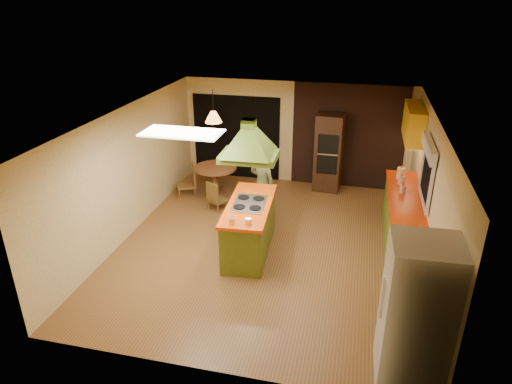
% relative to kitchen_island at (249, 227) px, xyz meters
% --- Properties ---
extents(ground, '(6.50, 6.50, 0.00)m').
position_rel_kitchen_island_xyz_m(ground, '(0.30, 0.26, -0.48)').
color(ground, brown).
rests_on(ground, ground).
extents(room_walls, '(5.50, 6.50, 6.50)m').
position_rel_kitchen_island_xyz_m(room_walls, '(0.30, 0.26, 0.77)').
color(room_walls, beige).
rests_on(room_walls, ground).
extents(ceiling_plane, '(6.50, 6.50, 0.00)m').
position_rel_kitchen_island_xyz_m(ceiling_plane, '(0.30, 0.26, 2.02)').
color(ceiling_plane, silver).
rests_on(ceiling_plane, room_walls).
extents(brick_panel, '(2.64, 0.03, 2.50)m').
position_rel_kitchen_island_xyz_m(brick_panel, '(1.55, 3.49, 0.77)').
color(brick_panel, '#381E14').
rests_on(brick_panel, ground).
extents(nook_opening, '(2.20, 0.03, 2.10)m').
position_rel_kitchen_island_xyz_m(nook_opening, '(-1.20, 3.49, 0.57)').
color(nook_opening, black).
rests_on(nook_opening, ground).
extents(right_counter, '(0.62, 3.05, 0.92)m').
position_rel_kitchen_island_xyz_m(right_counter, '(2.75, 0.86, -0.02)').
color(right_counter, olive).
rests_on(right_counter, ground).
extents(upper_cabinets, '(0.34, 1.40, 0.70)m').
position_rel_kitchen_island_xyz_m(upper_cabinets, '(2.87, 2.46, 1.47)').
color(upper_cabinets, yellow).
rests_on(upper_cabinets, room_walls).
extents(window_right, '(0.12, 1.35, 1.06)m').
position_rel_kitchen_island_xyz_m(window_right, '(2.99, 0.66, 1.29)').
color(window_right, black).
rests_on(window_right, room_walls).
extents(fluor_panel, '(1.20, 0.60, 0.03)m').
position_rel_kitchen_island_xyz_m(fluor_panel, '(-0.80, -0.94, 2.00)').
color(fluor_panel, white).
rests_on(fluor_panel, ceiling_plane).
extents(kitchen_island, '(0.89, 1.95, 0.97)m').
position_rel_kitchen_island_xyz_m(kitchen_island, '(0.00, 0.00, 0.00)').
color(kitchen_island, olive).
rests_on(kitchen_island, ground).
extents(range_hood, '(0.98, 0.72, 0.79)m').
position_rel_kitchen_island_xyz_m(range_hood, '(-0.00, 0.00, 1.77)').
color(range_hood, '#4E6419').
rests_on(range_hood, ceiling_plane).
extents(man, '(0.68, 0.57, 1.59)m').
position_rel_kitchen_island_xyz_m(man, '(-0.05, 1.30, 0.31)').
color(man, brown).
rests_on(man, ground).
extents(refrigerator, '(0.82, 0.78, 1.92)m').
position_rel_kitchen_island_xyz_m(refrigerator, '(2.66, -2.49, 0.48)').
color(refrigerator, silver).
rests_on(refrigerator, ground).
extents(wall_oven, '(0.65, 0.64, 1.85)m').
position_rel_kitchen_island_xyz_m(wall_oven, '(1.14, 3.21, 0.44)').
color(wall_oven, '#432615').
rests_on(wall_oven, ground).
extents(dining_table, '(0.97, 0.97, 0.73)m').
position_rel_kitchen_island_xyz_m(dining_table, '(-1.35, 2.18, 0.03)').
color(dining_table, brown).
rests_on(dining_table, ground).
extents(chair_left, '(0.56, 0.56, 0.76)m').
position_rel_kitchen_island_xyz_m(chair_left, '(-2.05, 2.08, -0.10)').
color(chair_left, brown).
rests_on(chair_left, ground).
extents(chair_near, '(0.49, 0.49, 0.66)m').
position_rel_kitchen_island_xyz_m(chair_near, '(-1.10, 1.53, -0.15)').
color(chair_near, brown).
rests_on(chair_near, ground).
extents(pendant_lamp, '(0.45, 0.45, 0.24)m').
position_rel_kitchen_island_xyz_m(pendant_lamp, '(-1.35, 2.18, 1.42)').
color(pendant_lamp, '#FF9E3F').
rests_on(pendant_lamp, ceiling_plane).
extents(canister_large, '(0.16, 0.16, 0.24)m').
position_rel_kitchen_island_xyz_m(canister_large, '(2.70, 1.92, 0.56)').
color(canister_large, '#F3E7C3').
rests_on(canister_large, right_counter).
extents(canister_medium, '(0.16, 0.16, 0.17)m').
position_rel_kitchen_island_xyz_m(canister_medium, '(2.70, 1.64, 0.52)').
color(canister_medium, beige).
rests_on(canister_medium, right_counter).
extents(canister_small, '(0.14, 0.14, 0.15)m').
position_rel_kitchen_island_xyz_m(canister_small, '(2.70, 1.20, 0.51)').
color(canister_small, beige).
rests_on(canister_small, right_counter).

